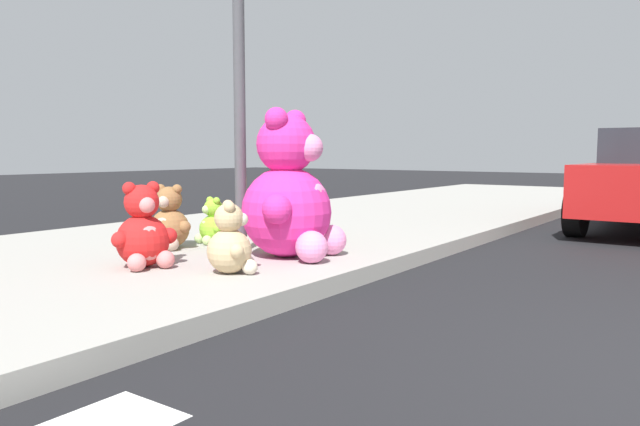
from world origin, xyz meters
TOP-DOWN VIEW (x-y plane):
  - sidewalk at (0.00, 5.20)m, footprint 28.00×4.40m
  - sign_pole at (1.00, 4.40)m, footprint 0.56×0.11m
  - plush_pink_large at (1.02, 3.81)m, footprint 1.02×0.94m
  - plush_lime at (1.18, 4.98)m, footprint 0.34×0.37m
  - plush_brown at (0.70, 5.09)m, footprint 0.46×0.46m
  - plush_yellow at (1.87, 4.55)m, footprint 0.54×0.48m
  - plush_red at (-0.08, 4.49)m, footprint 0.53×0.51m
  - plush_tan at (0.16, 3.72)m, footprint 0.41×0.41m

SIDE VIEW (x-z plane):
  - sidewalk at x=0.00m, z-range 0.00..0.15m
  - plush_lime at x=1.18m, z-range 0.10..0.59m
  - plush_tan at x=0.16m, z-range 0.09..0.67m
  - plush_brown at x=0.70m, z-range 0.09..0.72m
  - plush_yellow at x=1.87m, z-range 0.08..0.78m
  - plush_red at x=-0.08m, z-range 0.08..0.79m
  - plush_pink_large at x=1.02m, z-range 0.02..1.36m
  - sign_pole at x=1.00m, z-range 0.25..3.45m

